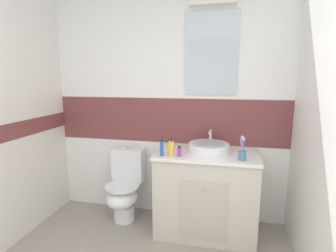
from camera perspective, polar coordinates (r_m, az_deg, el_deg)
wall_back_tiled at (r=2.93m, az=0.23°, el=4.45°), size 3.20×0.20×2.50m
vanity_cabinet at (r=2.76m, az=8.31°, el=-14.11°), size 0.99×0.61×0.85m
sink_basin at (r=2.60m, az=8.91°, el=-4.61°), size 0.40×0.44×0.19m
toilet at (r=3.02m, az=-9.41°, el=-13.13°), size 0.37×0.50×0.80m
toothbrush_cup at (r=2.41m, az=15.96°, el=-5.94°), size 0.07×0.07×0.23m
soap_dispenser at (r=2.45m, az=0.72°, el=-4.91°), size 0.05×0.05×0.18m
perfume_flask_small at (r=2.44m, az=2.52°, el=-5.60°), size 0.04×0.03×0.10m
toothpaste_tube_upright at (r=2.44m, az=-1.38°, el=-4.86°), size 0.03×0.03×0.16m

